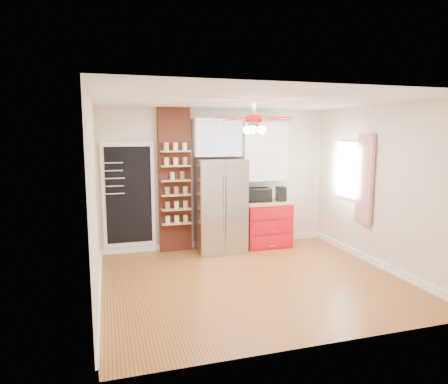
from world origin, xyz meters
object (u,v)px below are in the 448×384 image
object	(u,v)px
toaster_oven	(258,195)
red_cabinet	(266,224)
ceiling_fan	(254,119)
coffee_maker	(281,194)
canister_left	(284,198)
fridge	(220,206)
pantry_jar_oats	(172,176)

from	to	relation	value
toaster_oven	red_cabinet	bearing A→B (deg)	-6.67
ceiling_fan	toaster_oven	xyz separation A→B (m)	(0.75, 1.71, -1.39)
ceiling_fan	toaster_oven	world-z (taller)	ceiling_fan
coffee_maker	red_cabinet	bearing A→B (deg)	176.20
ceiling_fan	canister_left	bearing A→B (deg)	51.72
fridge	coffee_maker	bearing A→B (deg)	-0.05
pantry_jar_oats	ceiling_fan	bearing A→B (deg)	-63.01
toaster_oven	pantry_jar_oats	distance (m)	1.72
toaster_oven	fridge	bearing A→B (deg)	-169.76
fridge	canister_left	bearing A→B (deg)	-1.88
toaster_oven	canister_left	xyz separation A→B (m)	(0.50, -0.13, -0.06)
red_cabinet	ceiling_fan	world-z (taller)	ceiling_fan
coffee_maker	canister_left	xyz separation A→B (m)	(0.05, -0.04, -0.07)
pantry_jar_oats	fridge	bearing A→B (deg)	-11.00
red_cabinet	coffee_maker	bearing A→B (deg)	-10.20
coffee_maker	pantry_jar_oats	distance (m)	2.16
fridge	red_cabinet	distance (m)	1.06
red_cabinet	canister_left	distance (m)	0.62
canister_left	ceiling_fan	bearing A→B (deg)	-128.28
toaster_oven	coffee_maker	bearing A→B (deg)	-6.14
fridge	canister_left	size ratio (longest dim) A/B	12.68
ceiling_fan	red_cabinet	bearing A→B (deg)	61.29
coffee_maker	canister_left	bearing A→B (deg)	-33.93
pantry_jar_oats	red_cabinet	bearing A→B (deg)	-3.69
ceiling_fan	canister_left	world-z (taller)	ceiling_fan
toaster_oven	coffee_maker	xyz separation A→B (m)	(0.45, -0.08, 0.01)
canister_left	pantry_jar_oats	xyz separation A→B (m)	(-2.17, 0.21, 0.47)
canister_left	pantry_jar_oats	bearing A→B (deg)	174.44
red_cabinet	coffee_maker	distance (m)	0.66
fridge	pantry_jar_oats	world-z (taller)	fridge
toaster_oven	pantry_jar_oats	bearing A→B (deg)	-178.56
red_cabinet	pantry_jar_oats	xyz separation A→B (m)	(-1.84, 0.12, 0.99)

